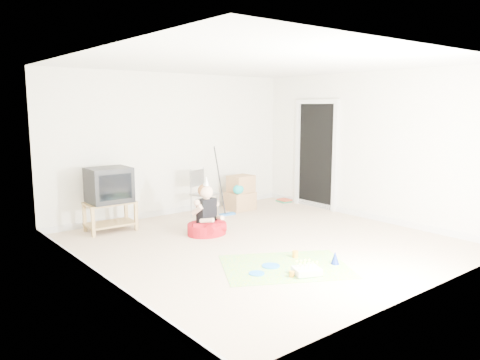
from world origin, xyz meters
TOP-DOWN VIEW (x-y plane):
  - ground at (0.00, 0.00)m, footprint 5.00×5.00m
  - doorway_recess at (2.48, 1.20)m, footprint 0.02×0.90m
  - tv_stand at (-1.48, 2.03)m, footprint 0.79×0.52m
  - crt_tv at (-1.48, 2.03)m, footprint 0.66×0.55m
  - folding_chair at (0.25, 1.85)m, footprint 0.50×0.49m
  - cardboard_boxes at (1.15, 1.95)m, footprint 0.56×0.44m
  - floor_mop at (0.66, 1.74)m, footprint 0.32×0.42m
  - book_pile at (2.34, 1.95)m, footprint 0.25×0.31m
  - seated_woman at (-0.38, 0.89)m, footprint 0.72×0.72m
  - party_mat at (-0.47, -0.98)m, footprint 1.92×1.75m
  - birthday_cake at (-0.48, -1.35)m, footprint 0.38×0.35m
  - blue_plate_near at (-0.62, -0.87)m, footprint 0.29×0.29m
  - blue_plate_far at (-0.93, -0.96)m, footprint 0.27×0.27m
  - orange_cup_near at (-0.12, -0.81)m, footprint 0.09×0.09m
  - orange_cup_far at (-0.67, -1.29)m, footprint 0.08×0.08m
  - blue_party_hat at (0.08, -1.31)m, footprint 0.16×0.16m

SIDE VIEW (x-z plane):
  - ground at x=0.00m, z-range 0.00..0.00m
  - party_mat at x=-0.47m, z-range 0.00..0.01m
  - blue_plate_far at x=-0.93m, z-range 0.01..0.02m
  - blue_plate_near at x=-0.62m, z-range 0.01..0.02m
  - book_pile at x=2.34m, z-range 0.00..0.06m
  - orange_cup_far at x=-0.67m, z-range 0.01..0.07m
  - birthday_cake at x=-0.48m, z-range -0.03..0.12m
  - orange_cup_near at x=-0.12m, z-range 0.01..0.10m
  - blue_party_hat at x=0.08m, z-range 0.01..0.17m
  - seated_woman at x=-0.38m, z-range -0.26..0.67m
  - floor_mop at x=0.66m, z-range -0.37..0.89m
  - tv_stand at x=-1.48m, z-range 0.04..0.52m
  - cardboard_boxes at x=1.15m, z-range -0.01..0.65m
  - folding_chair at x=0.25m, z-range -0.01..0.88m
  - crt_tv at x=-1.48m, z-range 0.48..1.04m
  - doorway_recess at x=2.48m, z-range 0.00..2.05m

